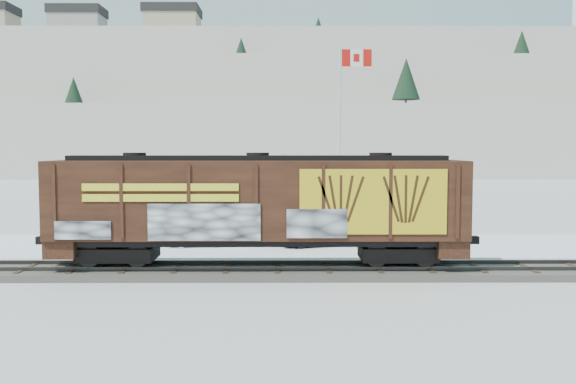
{
  "coord_description": "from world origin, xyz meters",
  "views": [
    {
      "loc": [
        0.29,
        -25.49,
        5.1
      ],
      "look_at": [
        0.43,
        3.0,
        3.1
      ],
      "focal_mm": 40.0,
      "sensor_mm": 36.0,
      "label": 1
    }
  ],
  "objects_px": {
    "car_silver": "(240,229)",
    "car_dark": "(320,233)",
    "flagpole": "(342,165)",
    "car_white": "(207,232)",
    "hopper_railcar": "(258,204)"
  },
  "relations": [
    {
      "from": "car_silver",
      "to": "car_dark",
      "type": "distance_m",
      "value": 4.13
    },
    {
      "from": "car_white",
      "to": "car_dark",
      "type": "relative_size",
      "value": 0.99
    },
    {
      "from": "car_silver",
      "to": "flagpole",
      "type": "bearing_deg",
      "value": -53.72
    },
    {
      "from": "hopper_railcar",
      "to": "car_silver",
      "type": "bearing_deg",
      "value": 99.23
    },
    {
      "from": "car_white",
      "to": "flagpole",
      "type": "bearing_deg",
      "value": -61.66
    },
    {
      "from": "hopper_railcar",
      "to": "car_dark",
      "type": "bearing_deg",
      "value": 68.5
    },
    {
      "from": "flagpole",
      "to": "car_dark",
      "type": "relative_size",
      "value": 2.52
    },
    {
      "from": "flagpole",
      "to": "car_dark",
      "type": "xyz_separation_m",
      "value": [
        -1.55,
        -5.12,
        -3.38
      ]
    },
    {
      "from": "car_dark",
      "to": "car_silver",
      "type": "bearing_deg",
      "value": 69.74
    },
    {
      "from": "flagpole",
      "to": "car_dark",
      "type": "bearing_deg",
      "value": -106.89
    },
    {
      "from": "car_silver",
      "to": "car_dark",
      "type": "bearing_deg",
      "value": -98.04
    },
    {
      "from": "hopper_railcar",
      "to": "flagpole",
      "type": "relative_size",
      "value": 1.48
    },
    {
      "from": "hopper_railcar",
      "to": "car_white",
      "type": "bearing_deg",
      "value": 111.88
    },
    {
      "from": "flagpole",
      "to": "car_silver",
      "type": "bearing_deg",
      "value": -139.48
    },
    {
      "from": "flagpole",
      "to": "car_white",
      "type": "distance_m",
      "value": 9.58
    }
  ]
}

